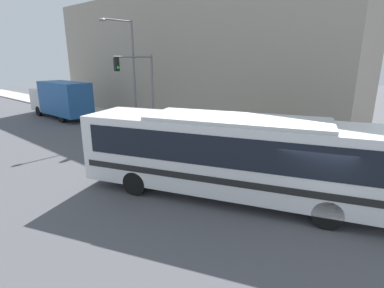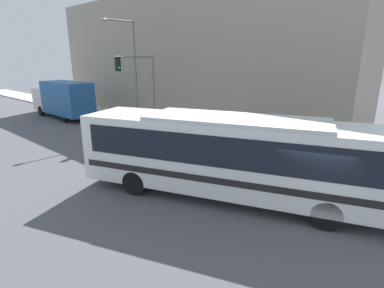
{
  "view_description": "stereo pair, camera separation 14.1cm",
  "coord_description": "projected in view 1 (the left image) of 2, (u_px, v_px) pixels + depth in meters",
  "views": [
    {
      "loc": [
        -9.6,
        -2.93,
        5.17
      ],
      "look_at": [
        0.44,
        5.82,
        1.35
      ],
      "focal_mm": 28.0,
      "sensor_mm": 36.0,
      "label": 1
    },
    {
      "loc": [
        -9.51,
        -3.04,
        5.17
      ],
      "look_at": [
        0.44,
        5.82,
        1.35
      ],
      "focal_mm": 28.0,
      "sensor_mm": 36.0,
      "label": 2
    }
  ],
  "objects": [
    {
      "name": "delivery_truck",
      "position": [
        61.0,
        99.0,
        26.47
      ],
      "size": [
        2.23,
        7.67,
        3.23
      ],
      "color": "#265999",
      "rests_on": "ground_plane"
    },
    {
      "name": "city_bus",
      "position": [
        235.0,
        152.0,
        11.11
      ],
      "size": [
        6.51,
        11.96,
        3.13
      ],
      "rotation": [
        0.0,
        0.0,
        0.35
      ],
      "color": "white",
      "rests_on": "ground_plane"
    },
    {
      "name": "fire_hydrant",
      "position": [
        281.0,
        149.0,
        16.03
      ],
      "size": [
        0.2,
        0.27,
        0.7
      ],
      "color": "#999999",
      "rests_on": "sidewalk"
    },
    {
      "name": "traffic_light_pole",
      "position": [
        140.0,
        79.0,
        20.95
      ],
      "size": [
        3.28,
        0.35,
        5.29
      ],
      "color": "slate",
      "rests_on": "sidewalk"
    },
    {
      "name": "sidewalk",
      "position": [
        116.0,
        116.0,
        27.32
      ],
      "size": [
        3.35,
        70.0,
        0.13
      ],
      "color": "#B7B2A8",
      "rests_on": "ground_plane"
    },
    {
      "name": "building_facade",
      "position": [
        183.0,
        57.0,
        26.76
      ],
      "size": [
        6.0,
        30.03,
        10.52
      ],
      "color": "#9E9384",
      "rests_on": "ground_plane"
    },
    {
      "name": "ground_plane",
      "position": [
        312.0,
        215.0,
        10.23
      ],
      "size": [
        120.0,
        120.0,
        0.0
      ],
      "primitive_type": "plane",
      "color": "#515156"
    },
    {
      "name": "street_lamp",
      "position": [
        130.0,
        64.0,
        22.69
      ],
      "size": [
        2.84,
        0.28,
        7.75
      ],
      "color": "slate",
      "rests_on": "sidewalk"
    }
  ]
}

